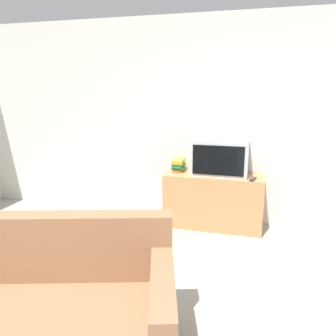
# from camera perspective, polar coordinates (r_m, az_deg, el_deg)

# --- Properties ---
(wall_back) EXTENTS (9.00, 0.06, 2.60)m
(wall_back) POSITION_cam_1_polar(r_m,az_deg,el_deg) (4.31, 3.07, 8.11)
(wall_back) COLOR silver
(wall_back) RESTS_ON ground_plane
(tv_stand) EXTENTS (1.21, 0.44, 0.68)m
(tv_stand) POSITION_cam_1_polar(r_m,az_deg,el_deg) (4.19, 7.88, -5.67)
(tv_stand) COLOR tan
(tv_stand) RESTS_ON ground_plane
(television) EXTENTS (0.68, 0.38, 0.43)m
(television) POSITION_cam_1_polar(r_m,az_deg,el_deg) (4.06, 8.99, 1.82)
(television) COLOR silver
(television) RESTS_ON tv_stand
(couch) EXTENTS (2.31, 1.47, 0.88)m
(couch) POSITION_cam_1_polar(r_m,az_deg,el_deg) (2.48, -27.05, -22.96)
(couch) COLOR #8C6042
(couch) RESTS_ON ground_plane
(book_stack) EXTENTS (0.16, 0.22, 0.16)m
(book_stack) POSITION_cam_1_polar(r_m,az_deg,el_deg) (4.20, 1.82, 0.55)
(book_stack) COLOR #995623
(book_stack) RESTS_ON tv_stand
(remote_on_stand) EXTENTS (0.08, 0.16, 0.02)m
(remote_on_stand) POSITION_cam_1_polar(r_m,az_deg,el_deg) (3.94, 14.57, -1.89)
(remote_on_stand) COLOR #2D2D2D
(remote_on_stand) RESTS_ON tv_stand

